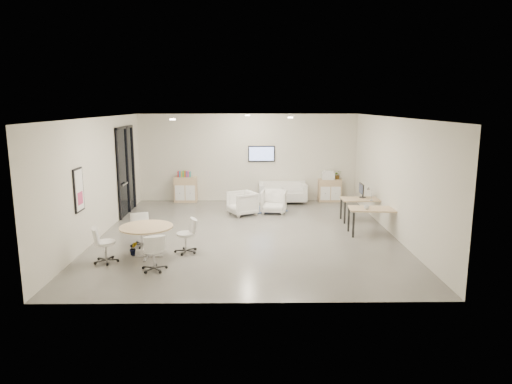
{
  "coord_description": "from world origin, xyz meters",
  "views": [
    {
      "loc": [
        0.09,
        -12.23,
        3.54
      ],
      "look_at": [
        0.25,
        0.4,
        1.1
      ],
      "focal_mm": 32.0,
      "sensor_mm": 36.0,
      "label": 1
    }
  ],
  "objects_px": {
    "armchair_left": "(242,202)",
    "desk_front": "(375,211)",
    "round_table": "(146,230)",
    "armchair_right": "(274,201)",
    "loveseat": "(282,193)",
    "sideboard_left": "(186,189)",
    "desk_rear": "(364,201)",
    "sideboard_right": "(330,190)"
  },
  "relations": [
    {
      "from": "armchair_left",
      "to": "desk_front",
      "type": "bearing_deg",
      "value": 29.65
    },
    {
      "from": "round_table",
      "to": "desk_front",
      "type": "bearing_deg",
      "value": 17.45
    },
    {
      "from": "armchair_right",
      "to": "loveseat",
      "type": "bearing_deg",
      "value": 84.69
    },
    {
      "from": "sideboard_left",
      "to": "desk_rear",
      "type": "bearing_deg",
      "value": -26.52
    },
    {
      "from": "sideboard_left",
      "to": "armchair_left",
      "type": "height_order",
      "value": "sideboard_left"
    },
    {
      "from": "desk_rear",
      "to": "sideboard_right",
      "type": "bearing_deg",
      "value": 99.16
    },
    {
      "from": "desk_front",
      "to": "loveseat",
      "type": "bearing_deg",
      "value": 123.54
    },
    {
      "from": "sideboard_right",
      "to": "desk_rear",
      "type": "bearing_deg",
      "value": -79.68
    },
    {
      "from": "desk_front",
      "to": "round_table",
      "type": "xyz_separation_m",
      "value": [
        -5.86,
        -1.84,
        0.01
      ]
    },
    {
      "from": "armchair_right",
      "to": "armchair_left",
      "type": "bearing_deg",
      "value": -157.92
    },
    {
      "from": "sideboard_right",
      "to": "round_table",
      "type": "bearing_deg",
      "value": -130.8
    },
    {
      "from": "loveseat",
      "to": "armchair_left",
      "type": "distance_m",
      "value": 2.33
    },
    {
      "from": "sideboard_left",
      "to": "armchair_left",
      "type": "relative_size",
      "value": 1.11
    },
    {
      "from": "loveseat",
      "to": "round_table",
      "type": "height_order",
      "value": "round_table"
    },
    {
      "from": "loveseat",
      "to": "armchair_right",
      "type": "distance_m",
      "value": 1.64
    },
    {
      "from": "sideboard_right",
      "to": "desk_front",
      "type": "xyz_separation_m",
      "value": [
        0.49,
        -4.37,
        0.25
      ]
    },
    {
      "from": "armchair_left",
      "to": "armchair_right",
      "type": "distance_m",
      "value": 1.06
    },
    {
      "from": "loveseat",
      "to": "desk_rear",
      "type": "height_order",
      "value": "loveseat"
    },
    {
      "from": "sideboard_left",
      "to": "loveseat",
      "type": "distance_m",
      "value": 3.56
    },
    {
      "from": "sideboard_left",
      "to": "round_table",
      "type": "bearing_deg",
      "value": -90.47
    },
    {
      "from": "desk_rear",
      "to": "desk_front",
      "type": "relative_size",
      "value": 0.93
    },
    {
      "from": "sideboard_right",
      "to": "armchair_right",
      "type": "bearing_deg",
      "value": -140.26
    },
    {
      "from": "sideboard_left",
      "to": "loveseat",
      "type": "relative_size",
      "value": 0.53
    },
    {
      "from": "sideboard_left",
      "to": "desk_front",
      "type": "height_order",
      "value": "sideboard_left"
    },
    {
      "from": "sideboard_right",
      "to": "loveseat",
      "type": "bearing_deg",
      "value": -173.37
    },
    {
      "from": "desk_front",
      "to": "sideboard_left",
      "type": "bearing_deg",
      "value": 148.19
    },
    {
      "from": "sideboard_left",
      "to": "armchair_right",
      "type": "xyz_separation_m",
      "value": [
        3.15,
        -1.79,
        -0.04
      ]
    },
    {
      "from": "armchair_right",
      "to": "desk_front",
      "type": "height_order",
      "value": "armchair_right"
    },
    {
      "from": "sideboard_right",
      "to": "sideboard_left",
      "type": "bearing_deg",
      "value": -179.88
    },
    {
      "from": "desk_rear",
      "to": "loveseat",
      "type": "bearing_deg",
      "value": 128.99
    },
    {
      "from": "armchair_right",
      "to": "round_table",
      "type": "relative_size",
      "value": 0.67
    },
    {
      "from": "sideboard_left",
      "to": "sideboard_right",
      "type": "height_order",
      "value": "sideboard_left"
    },
    {
      "from": "sideboard_right",
      "to": "desk_front",
      "type": "bearing_deg",
      "value": -83.56
    },
    {
      "from": "desk_front",
      "to": "round_table",
      "type": "distance_m",
      "value": 6.14
    },
    {
      "from": "loveseat",
      "to": "armchair_right",
      "type": "height_order",
      "value": "armchair_right"
    },
    {
      "from": "sideboard_left",
      "to": "sideboard_right",
      "type": "bearing_deg",
      "value": 0.12
    },
    {
      "from": "sideboard_right",
      "to": "armchair_right",
      "type": "relative_size",
      "value": 1.0
    },
    {
      "from": "armchair_left",
      "to": "armchair_right",
      "type": "xyz_separation_m",
      "value": [
        1.04,
        0.25,
        -0.0
      ]
    },
    {
      "from": "sideboard_right",
      "to": "loveseat",
      "type": "xyz_separation_m",
      "value": [
        -1.76,
        -0.21,
        -0.07
      ]
    },
    {
      "from": "sideboard_right",
      "to": "armchair_right",
      "type": "distance_m",
      "value": 2.81
    },
    {
      "from": "armchair_left",
      "to": "desk_rear",
      "type": "height_order",
      "value": "armchair_left"
    },
    {
      "from": "armchair_left",
      "to": "loveseat",
      "type": "bearing_deg",
      "value": 113.96
    }
  ]
}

